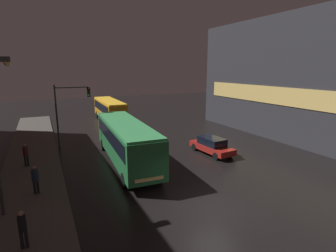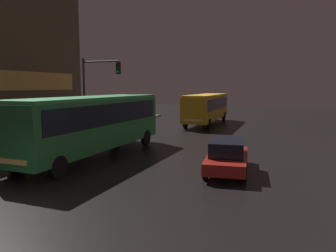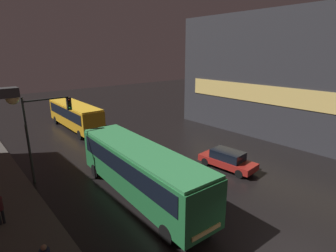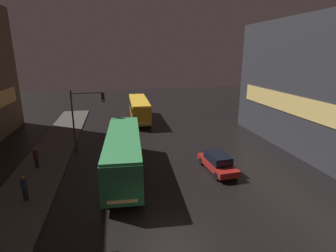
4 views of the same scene
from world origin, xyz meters
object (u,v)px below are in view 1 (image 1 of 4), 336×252
pedestrian_near (26,153)px  pedestrian_mid (22,227)px  bus_near (126,138)px  pedestrian_far (35,177)px  traffic_light_main (69,105)px  car_taxi (212,145)px  bus_far (109,108)px

pedestrian_near → pedestrian_mid: pedestrian_near is taller
bus_near → pedestrian_far: 7.21m
pedestrian_near → pedestrian_mid: 10.60m
pedestrian_near → traffic_light_main: traffic_light_main is taller
car_taxi → pedestrian_near: size_ratio=2.63×
pedestrian_near → car_taxi: bearing=39.6°
car_taxi → bus_far: bearing=-79.9°
pedestrian_far → bus_far: bearing=-15.5°
bus_far → pedestrian_far: 22.44m
pedestrian_far → bus_near: bearing=-55.9°
bus_far → traffic_light_main: traffic_light_main is taller
bus_far → pedestrian_near: size_ratio=6.22×
pedestrian_far → traffic_light_main: 10.34m
bus_near → traffic_light_main: (-3.49, 6.44, 2.04)m
bus_near → pedestrian_near: (-7.19, 2.38, -0.87)m
car_taxi → bus_near: bearing=-11.4°
bus_near → pedestrian_far: bus_near is taller
pedestrian_near → pedestrian_far: bearing=-30.4°
car_taxi → pedestrian_mid: 16.24m
car_taxi → pedestrian_mid: size_ratio=2.70×
pedestrian_mid → traffic_light_main: traffic_light_main is taller
car_taxi → traffic_light_main: 13.73m
bus_far → pedestrian_far: bus_far is taller
bus_near → bus_far: bus_near is taller
bus_near → car_taxi: (7.59, -0.95, -1.31)m
pedestrian_near → pedestrian_mid: (0.27, -10.59, -0.06)m
bus_far → pedestrian_near: bus_far is taller
pedestrian_mid → traffic_light_main: bearing=115.8°
bus_near → traffic_light_main: bearing=-58.2°
car_taxi → pedestrian_mid: bearing=22.3°
bus_far → pedestrian_mid: bearing=70.2°
bus_near → traffic_light_main: traffic_light_main is taller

